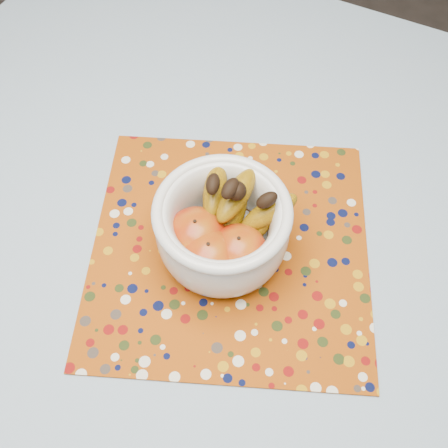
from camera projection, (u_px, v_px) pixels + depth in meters
name	position (u px, v px, depth m)	size (l,w,h in m)	color
table	(204.00, 263.00, 0.89)	(1.20, 1.20, 0.75)	brown
tablecloth	(202.00, 239.00, 0.83)	(1.32, 1.32, 0.01)	slate
placemat	(230.00, 247.00, 0.81)	(0.42, 0.42, 0.00)	#8C3A07
fruit_bowl	(225.00, 227.00, 0.75)	(0.21, 0.20, 0.16)	silver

